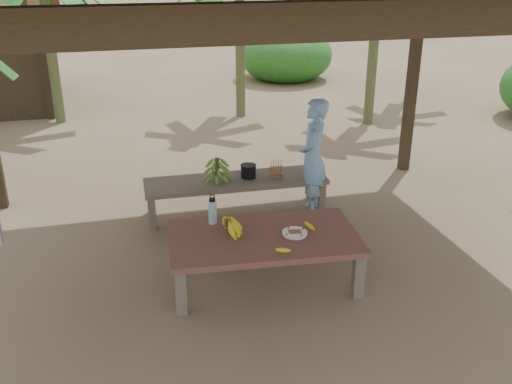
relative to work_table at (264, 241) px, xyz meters
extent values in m
plane|color=brown|center=(0.04, 0.23, -0.43)|extent=(80.00, 80.00, 0.00)
cube|color=black|center=(2.84, 2.53, 0.92)|extent=(0.13, 0.13, 2.70)
cube|color=black|center=(0.04, -2.07, 2.27)|extent=(5.80, 0.14, 0.18)
cube|color=brown|center=(-0.85, -0.35, -0.21)|extent=(0.11, 0.11, 0.44)
cube|color=brown|center=(0.78, -0.49, -0.21)|extent=(0.11, 0.11, 0.44)
cube|color=brown|center=(-0.78, 0.49, -0.21)|extent=(0.11, 0.11, 0.44)
cube|color=brown|center=(0.85, 0.35, -0.21)|extent=(0.11, 0.11, 0.44)
cube|color=maroon|center=(0.00, 0.00, 0.04)|extent=(1.88, 1.14, 0.06)
cube|color=brown|center=(-0.96, 1.40, -0.23)|extent=(0.08, 0.08, 0.40)
cube|color=brown|center=(1.10, 1.35, -0.23)|extent=(0.08, 0.08, 0.40)
cube|color=brown|center=(-0.94, 1.86, -0.23)|extent=(0.08, 0.08, 0.40)
cube|color=brown|center=(1.11, 1.81, -0.23)|extent=(0.08, 0.08, 0.40)
cube|color=brown|center=(0.08, 1.61, -0.01)|extent=(2.21, 0.65, 0.05)
cylinder|color=white|center=(0.29, -0.06, 0.07)|extent=(0.22, 0.22, 0.01)
cylinder|color=white|center=(0.29, -0.06, 0.09)|extent=(0.24, 0.24, 0.02)
cube|color=brown|center=(0.29, -0.06, 0.09)|extent=(0.13, 0.10, 0.02)
ellipsoid|color=yellow|center=(0.08, -0.37, 0.09)|extent=(0.15, 0.08, 0.04)
ellipsoid|color=yellow|center=(0.48, 0.04, 0.09)|extent=(0.08, 0.17, 0.04)
cylinder|color=#3D9BC0|center=(-0.42, 0.38, 0.18)|extent=(0.08, 0.08, 0.24)
cylinder|color=black|center=(-0.42, 0.38, 0.32)|extent=(0.06, 0.06, 0.03)
torus|color=black|center=(-0.42, 0.38, 0.35)|extent=(0.05, 0.01, 0.05)
cylinder|color=black|center=(0.24, 1.63, 0.09)|extent=(0.18, 0.18, 0.16)
imported|color=#73A4DA|center=(1.00, 1.43, 0.28)|extent=(0.54, 0.62, 1.43)
cylinder|color=#596638|center=(3.35, 4.91, 1.12)|extent=(0.18, 0.18, 3.11)
cylinder|color=#596638|center=(1.14, 6.01, 1.04)|extent=(0.18, 0.18, 2.96)
cylinder|color=#596638|center=(-2.27, 6.42, 1.00)|extent=(0.18, 0.18, 2.86)
cylinder|color=#596638|center=(5.05, 6.45, 1.28)|extent=(0.18, 0.18, 3.42)
camera|label=1|loc=(-1.26, -4.68, 2.56)|focal=40.00mm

